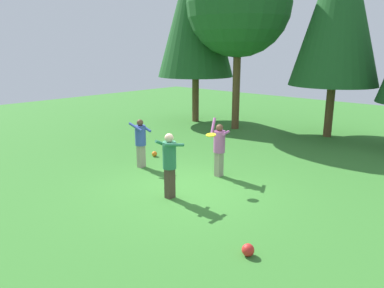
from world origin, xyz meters
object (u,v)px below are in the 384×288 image
object	(u,v)px
ball_red	(248,250)
tree_center	(339,5)
person_thrower	(219,146)
tree_left	(239,4)
tree_far_left	(196,7)
person_catcher	(169,160)
ball_orange	(154,154)
person_bystander	(141,139)
frisbee	(211,135)

from	to	relation	value
ball_red	tree_center	distance (m)	11.93
person_thrower	tree_left	xyz separation A→B (m)	(-3.61, 5.89, 4.69)
tree_far_left	person_thrower	bearing A→B (deg)	-43.80
tree_far_left	tree_center	bearing A→B (deg)	10.79
person_thrower	person_catcher	world-z (taller)	person_thrower
tree_center	tree_far_left	size ratio (longest dim) A/B	0.95
ball_red	tree_left	bearing A→B (deg)	126.75
ball_red	tree_left	distance (m)	12.50
ball_orange	tree_far_left	distance (m)	8.78
person_thrower	person_bystander	world-z (taller)	person_thrower
tree_left	tree_center	world-z (taller)	tree_center
person_catcher	tree_center	world-z (taller)	tree_center
person_bystander	tree_center	world-z (taller)	tree_center
ball_red	tree_left	world-z (taller)	tree_left
person_thrower	ball_red	world-z (taller)	person_thrower
person_catcher	frisbee	distance (m)	1.45
person_bystander	tree_center	size ratio (longest dim) A/B	0.18
frisbee	tree_center	world-z (taller)	tree_center
person_thrower	frisbee	xyz separation A→B (m)	(0.31, -0.78, 0.51)
person_bystander	frisbee	distance (m)	2.75
tree_center	ball_red	bearing A→B (deg)	-75.06
person_catcher	tree_left	distance (m)	9.98
ball_red	tree_far_left	distance (m)	14.18
person_thrower	person_catcher	size ratio (longest dim) A/B	1.04
person_thrower	frisbee	bearing A→B (deg)	0.00
frisbee	tree_center	xyz separation A→B (m)	(0.04, 8.01, 3.97)
tree_left	tree_far_left	size ratio (longest dim) A/B	0.87
frisbee	ball_orange	world-z (taller)	frisbee
ball_orange	person_bystander	bearing A→B (deg)	-62.14
ball_orange	tree_center	size ratio (longest dim) A/B	0.02
frisbee	tree_center	size ratio (longest dim) A/B	0.04
tree_center	frisbee	bearing A→B (deg)	-90.27
person_catcher	ball_red	size ratio (longest dim) A/B	7.16
person_bystander	tree_far_left	bearing A→B (deg)	114.22
person_catcher	frisbee	bearing A→B (deg)	-0.00
tree_left	tree_center	bearing A→B (deg)	18.79
person_thrower	tree_far_left	distance (m)	9.87
tree_center	person_bystander	bearing A→B (deg)	-108.35
person_bystander	tree_left	bearing A→B (deg)	95.40
frisbee	tree_far_left	xyz separation A→B (m)	(-6.54, 6.76, 4.27)
person_thrower	tree_far_left	bearing A→B (deg)	-155.46
person_thrower	frisbee	world-z (taller)	person_thrower
tree_center	tree_left	bearing A→B (deg)	-161.21
person_catcher	person_bystander	xyz separation A→B (m)	(-2.48, 1.15, -0.08)
person_catcher	ball_red	xyz separation A→B (m)	(3.01, -0.95, -0.89)
ball_orange	tree_left	xyz separation A→B (m)	(-0.65, 5.80, 5.54)
frisbee	person_thrower	bearing A→B (deg)	111.66
person_catcher	tree_far_left	size ratio (longest dim) A/B	0.18
ball_orange	ball_red	bearing A→B (deg)	-27.70
person_thrower	frisbee	distance (m)	0.98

